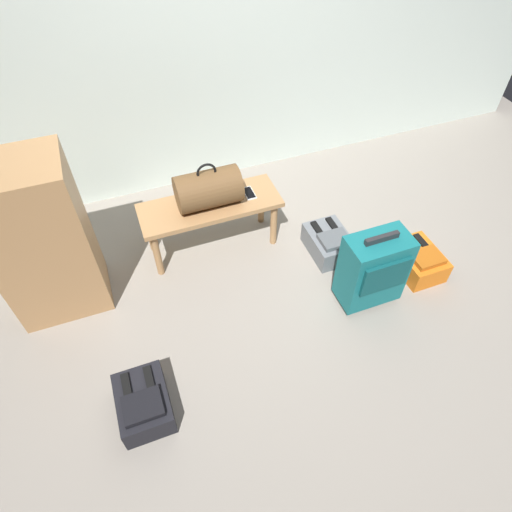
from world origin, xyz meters
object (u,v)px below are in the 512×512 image
at_px(suitcase_upright_teal, 373,269).
at_px(backpack_orange, 418,260).
at_px(duffel_bag_brown, 208,189).
at_px(backpack_grey, 329,243).
at_px(side_cabinet, 42,241).
at_px(backpack_dark, 144,403).
at_px(bench, 210,211).
at_px(cell_phone, 249,193).

relative_size(suitcase_upright_teal, backpack_orange, 1.61).
height_order(duffel_bag_brown, backpack_grey, duffel_bag_brown).
xyz_separation_m(duffel_bag_brown, suitcase_upright_teal, (0.83, -0.86, -0.24)).
relative_size(duffel_bag_brown, backpack_orange, 1.16).
xyz_separation_m(duffel_bag_brown, side_cabinet, (-1.09, -0.12, -0.00)).
bearing_deg(suitcase_upright_teal, backpack_dark, -170.63).
xyz_separation_m(bench, side_cabinet, (-1.09, -0.12, 0.19)).
distance_m(bench, duffel_bag_brown, 0.20).
bearing_deg(backpack_orange, suitcase_upright_teal, -167.47).
distance_m(suitcase_upright_teal, backpack_orange, 0.54).
bearing_deg(bench, suitcase_upright_teal, -46.14).
bearing_deg(duffel_bag_brown, backpack_grey, -24.93).
height_order(cell_phone, backpack_orange, cell_phone).
distance_m(duffel_bag_brown, backpack_grey, 0.99).
height_order(duffel_bag_brown, side_cabinet, side_cabinet).
relative_size(suitcase_upright_teal, backpack_grey, 1.61).
xyz_separation_m(suitcase_upright_teal, backpack_dark, (-1.57, -0.26, -0.22)).
bearing_deg(bench, side_cabinet, -173.69).
xyz_separation_m(backpack_grey, backpack_orange, (0.52, -0.39, 0.00)).
distance_m(bench, cell_phone, 0.30).
relative_size(backpack_orange, side_cabinet, 0.35).
xyz_separation_m(duffel_bag_brown, backpack_orange, (1.31, -0.75, -0.46)).
xyz_separation_m(bench, backpack_dark, (-0.74, -1.12, -0.26)).
xyz_separation_m(duffel_bag_brown, backpack_grey, (0.79, -0.37, -0.46)).
height_order(backpack_grey, side_cabinet, side_cabinet).
height_order(bench, backpack_grey, bench).
relative_size(duffel_bag_brown, cell_phone, 3.06).
bearing_deg(duffel_bag_brown, suitcase_upright_teal, -46.12).
distance_m(backpack_grey, side_cabinet, 1.95).
distance_m(cell_phone, suitcase_upright_teal, 1.02).
distance_m(backpack_dark, backpack_grey, 1.71).
xyz_separation_m(backpack_orange, side_cabinet, (-2.40, 0.63, 0.46)).
bearing_deg(bench, backpack_dark, -123.56).
relative_size(duffel_bag_brown, backpack_grey, 1.16).
relative_size(backpack_grey, side_cabinet, 0.35).
bearing_deg(cell_phone, backpack_dark, -132.72).
distance_m(cell_phone, backpack_orange, 1.31).
xyz_separation_m(bench, backpack_orange, (1.31, -0.75, -0.26)).
xyz_separation_m(cell_phone, backpack_dark, (-1.04, -1.13, -0.33)).
bearing_deg(backpack_orange, backpack_dark, -169.88).
xyz_separation_m(bench, suitcase_upright_teal, (0.83, -0.86, -0.04)).
bearing_deg(side_cabinet, backpack_dark, -71.12).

